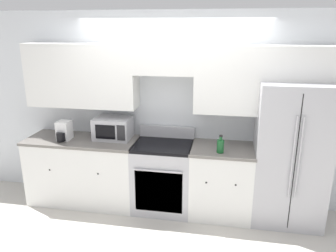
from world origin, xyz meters
TOP-DOWN VIEW (x-y plane):
  - ground_plane at (0.00, 0.00)m, footprint 12.00×12.00m
  - wall_back at (0.00, 0.58)m, footprint 8.00×0.39m
  - lower_cabinets_left at (-1.20, 0.31)m, footprint 1.52×0.64m
  - lower_cabinets_right at (0.70, 0.31)m, footprint 0.80×0.64m
  - oven_range at (-0.07, 0.31)m, footprint 0.76×0.65m
  - refrigerator at (1.52, 0.38)m, footprint 0.85×0.79m
  - microwave at (-0.78, 0.41)m, footprint 0.49×0.36m
  - bottle at (0.67, 0.14)m, footprint 0.09×0.09m
  - coffee_maker at (-1.41, 0.24)m, footprint 0.17×0.25m

SIDE VIEW (x-z plane):
  - ground_plane at x=0.00m, z-range 0.00..0.00m
  - lower_cabinets_left at x=-1.20m, z-range 0.00..0.93m
  - lower_cabinets_right at x=0.70m, z-range 0.00..0.93m
  - oven_range at x=-0.07m, z-range -0.07..1.01m
  - refrigerator at x=1.52m, z-range 0.00..1.78m
  - bottle at x=0.67m, z-range 0.90..1.12m
  - coffee_maker at x=-1.41m, z-range 0.92..1.17m
  - microwave at x=-0.78m, z-range 0.93..1.22m
  - wall_back at x=0.00m, z-range 0.21..2.81m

